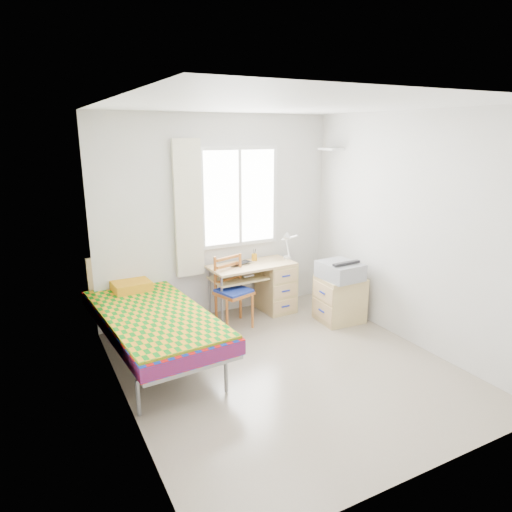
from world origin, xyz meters
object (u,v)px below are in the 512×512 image
(desk, at_px, (271,284))
(cabinet, at_px, (340,299))
(chair, at_px, (233,287))
(bed, at_px, (151,317))
(printer, at_px, (340,270))

(desk, distance_m, cabinet, 0.93)
(cabinet, bearing_deg, chair, 160.70)
(bed, distance_m, printer, 2.38)
(cabinet, bearing_deg, bed, 179.33)
(desk, height_order, printer, printer)
(desk, relative_size, cabinet, 1.95)
(chair, xyz_separation_m, cabinet, (1.27, -0.53, -0.21))
(desk, bearing_deg, chair, -168.02)
(bed, distance_m, desk, 1.86)
(desk, distance_m, printer, 0.98)
(chair, relative_size, cabinet, 1.52)
(bed, bearing_deg, printer, -9.47)
(desk, relative_size, chair, 1.28)
(cabinet, bearing_deg, printer, -137.21)
(bed, height_order, printer, bed)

